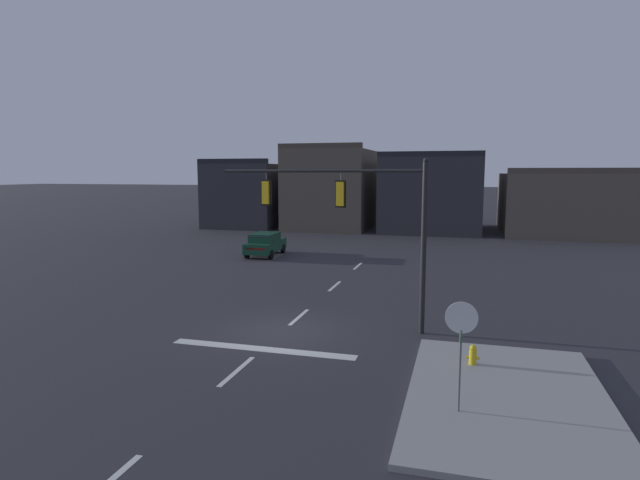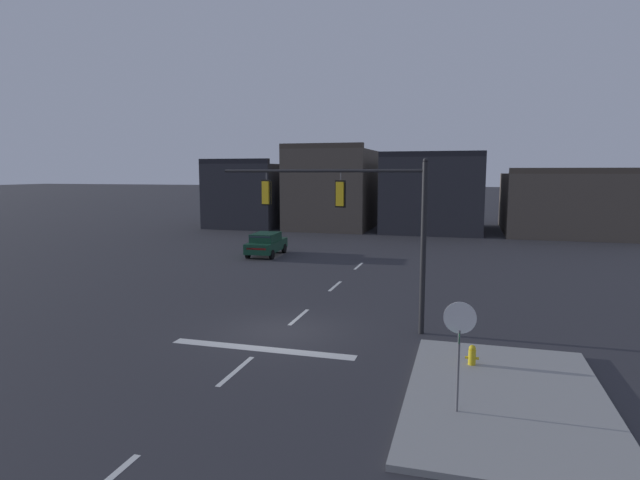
{
  "view_description": "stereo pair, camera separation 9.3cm",
  "coord_description": "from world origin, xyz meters",
  "px_view_note": "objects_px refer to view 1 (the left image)",
  "views": [
    {
      "loc": [
        6.32,
        -17.57,
        5.83
      ],
      "look_at": [
        0.67,
        2.77,
        3.08
      ],
      "focal_mm": 29.29,
      "sensor_mm": 36.0,
      "label": 1
    },
    {
      "loc": [
        6.41,
        -17.54,
        5.83
      ],
      "look_at": [
        0.67,
        2.77,
        3.08
      ],
      "focal_mm": 29.29,
      "sensor_mm": 36.0,
      "label": 2
    }
  ],
  "objects_px": {
    "stop_sign": "(461,330)",
    "car_lot_nearside": "(265,244)",
    "signal_mast_near_side": "(357,211)",
    "fire_hydrant": "(473,358)"
  },
  "relations": [
    {
      "from": "stop_sign",
      "to": "car_lot_nearside",
      "type": "bearing_deg",
      "value": 121.91
    },
    {
      "from": "signal_mast_near_side",
      "to": "fire_hydrant",
      "type": "bearing_deg",
      "value": -39.06
    },
    {
      "from": "signal_mast_near_side",
      "to": "stop_sign",
      "type": "relative_size",
      "value": 2.92
    },
    {
      "from": "signal_mast_near_side",
      "to": "car_lot_nearside",
      "type": "bearing_deg",
      "value": 122.74
    },
    {
      "from": "stop_sign",
      "to": "car_lot_nearside",
      "type": "xyz_separation_m",
      "value": [
        -13.41,
        21.54,
        -1.29
      ]
    },
    {
      "from": "signal_mast_near_side",
      "to": "car_lot_nearside",
      "type": "distance_m",
      "value": 17.96
    },
    {
      "from": "car_lot_nearside",
      "to": "fire_hydrant",
      "type": "distance_m",
      "value": 22.88
    },
    {
      "from": "signal_mast_near_side",
      "to": "car_lot_nearside",
      "type": "relative_size",
      "value": 1.82
    },
    {
      "from": "car_lot_nearside",
      "to": "fire_hydrant",
      "type": "bearing_deg",
      "value": -52.97
    },
    {
      "from": "signal_mast_near_side",
      "to": "stop_sign",
      "type": "bearing_deg",
      "value": -59.97
    }
  ]
}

